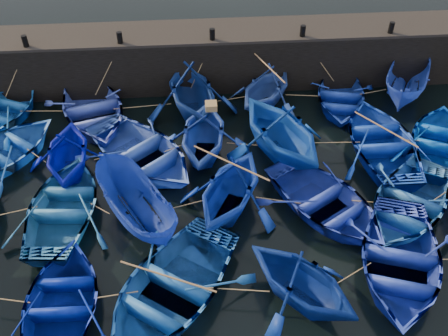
{
  "coord_description": "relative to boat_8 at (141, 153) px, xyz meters",
  "views": [
    {
      "loc": [
        -1.11,
        -10.55,
        12.8
      ],
      "look_at": [
        0.0,
        3.2,
        0.7
      ],
      "focal_mm": 40.0,
      "sensor_mm": 36.0,
      "label": 1
    }
  ],
  "objects": [
    {
      "name": "boat_24",
      "position": [
        8.15,
        -5.9,
        -0.02
      ],
      "size": [
        5.25,
        6.18,
        1.09
      ],
      "primitive_type": "imported",
      "rotation": [
        0.0,
        0.0,
        -0.33
      ],
      "color": "#192E9E",
      "rests_on": "ground"
    },
    {
      "name": "boat_15",
      "position": [
        -0.03,
        -3.16,
        0.29
      ],
      "size": [
        3.67,
        4.63,
        1.7
      ],
      "primitive_type": "imported",
      "rotation": [
        0.0,
        0.0,
        3.68
      ],
      "color": "#143099",
      "rests_on": "ground"
    },
    {
      "name": "boat_14",
      "position": [
        -2.52,
        -2.62,
        -0.05
      ],
      "size": [
        3.94,
        5.21,
        1.02
      ],
      "primitive_type": "imported",
      "rotation": [
        0.0,
        0.0,
        3.05
      ],
      "color": "#1B598F",
      "rests_on": "ground"
    },
    {
      "name": "boat_10",
      "position": [
        5.43,
        0.11,
        0.72
      ],
      "size": [
        5.8,
        6.14,
        2.56
      ],
      "primitive_type": "imported",
      "rotation": [
        0.0,
        0.0,
        3.55
      ],
      "color": "#0A3BA3",
      "rests_on": "ground"
    },
    {
      "name": "boat_22",
      "position": [
        1.09,
        -6.37,
        0.01
      ],
      "size": [
        6.39,
        6.77,
        1.14
      ],
      "primitive_type": "imported",
      "rotation": [
        0.0,
        0.0,
        -0.61
      ],
      "color": "#144C9D",
      "rests_on": "ground"
    },
    {
      "name": "loose_oars",
      "position": [
        4.79,
        -1.39,
        1.08
      ],
      "size": [
        10.69,
        12.05,
        1.11
      ],
      "color": "#99724C",
      "rests_on": "ground"
    },
    {
      "name": "boat_18",
      "position": [
        9.36,
        -3.41,
        -0.05
      ],
      "size": [
        5.88,
        6.09,
        1.03
      ],
      "primitive_type": "imported",
      "rotation": [
        0.0,
        0.0,
        -0.68
      ],
      "color": "#1A5098",
      "rests_on": "ground"
    },
    {
      "name": "boat_11",
      "position": [
        9.52,
        -0.02,
        -0.01
      ],
      "size": [
        3.86,
        5.39,
        1.12
      ],
      "primitive_type": "imported",
      "rotation": [
        0.0,
        0.0,
        3.14
      ],
      "color": "#0A2D9E",
      "rests_on": "ground"
    },
    {
      "name": "boat_5",
      "position": [
        11.8,
        3.67,
        0.35
      ],
      "size": [
        3.81,
        4.99,
        1.82
      ],
      "primitive_type": "imported",
      "rotation": [
        0.0,
        0.0,
        -0.5
      ],
      "color": "#2644B9",
      "rests_on": "ground"
    },
    {
      "name": "boat_6",
      "position": [
        -5.35,
        0.6,
        -0.07
      ],
      "size": [
        5.71,
        5.88,
        1.0
      ],
      "primitive_type": "imported",
      "rotation": [
        0.0,
        0.0,
        2.45
      ],
      "color": "blue",
      "rests_on": "ground"
    },
    {
      "name": "boat_3",
      "position": [
        5.37,
        3.6,
        0.44
      ],
      "size": [
        4.93,
        5.03,
        2.01
      ],
      "primitive_type": "imported",
      "rotation": [
        0.0,
        0.0,
        -0.65
      ],
      "color": "#2A4AA2",
      "rests_on": "ground"
    },
    {
      "name": "boat_21",
      "position": [
        -1.97,
        -6.5,
        -0.1
      ],
      "size": [
        3.32,
        4.58,
        0.94
      ],
      "primitive_type": "imported",
      "rotation": [
        0.0,
        0.0,
        3.12
      ],
      "color": "#001383",
      "rests_on": "ground"
    },
    {
      "name": "boat_17",
      "position": [
        6.5,
        -3.2,
        -0.04
      ],
      "size": [
        5.74,
        6.19,
        1.05
      ],
      "primitive_type": "imported",
      "rotation": [
        0.0,
        0.0,
        0.56
      ],
      "color": "#1C2FA5",
      "rests_on": "ground"
    },
    {
      "name": "bollard_4",
      "position": [
        11.1,
        5.09,
        2.31
      ],
      "size": [
        0.24,
        0.24,
        0.5
      ],
      "primitive_type": "cylinder",
      "color": "black",
      "rests_on": "quay_top"
    },
    {
      "name": "quay_top",
      "position": [
        3.1,
        5.99,
        2.0
      ],
      "size": [
        26.0,
        2.5,
        0.12
      ],
      "primitive_type": "cube",
      "color": "black",
      "rests_on": "quay_wall"
    },
    {
      "name": "bollard_1",
      "position": [
        -0.9,
        5.09,
        2.31
      ],
      "size": [
        0.24,
        0.24,
        0.5
      ],
      "primitive_type": "cylinder",
      "color": "black",
      "rests_on": "quay_top"
    },
    {
      "name": "boat_23",
      "position": [
        4.9,
        -6.68,
        0.42
      ],
      "size": [
        4.91,
        4.94,
        1.97
      ],
      "primitive_type": "imported",
      "rotation": [
        0.0,
        0.0,
        0.75
      ],
      "color": "navy",
      "rests_on": "ground"
    },
    {
      "name": "boat_9",
      "position": [
        2.45,
        0.35,
        0.54
      ],
      "size": [
        4.18,
        4.67,
        2.21
      ],
      "primitive_type": "imported",
      "rotation": [
        0.0,
        0.0,
        3.0
      ],
      "color": "#1A3A96",
      "rests_on": "ground"
    },
    {
      "name": "boat_8",
      "position": [
        0.0,
        0.0,
        0.0
      ],
      "size": [
        6.48,
        6.65,
        1.13
      ],
      "primitive_type": "imported",
      "rotation": [
        0.0,
        0.0,
        0.71
      ],
      "color": "blue",
      "rests_on": "ground"
    },
    {
      "name": "boat_16",
      "position": [
        3.2,
        -2.77,
        0.52
      ],
      "size": [
        5.04,
        5.29,
        2.17
      ],
      "primitive_type": "imported",
      "rotation": [
        0.0,
        0.0,
        -0.47
      ],
      "color": "#0B2CA0",
      "rests_on": "ground"
    },
    {
      "name": "boat_2",
      "position": [
        2.05,
        3.29,
        0.65
      ],
      "size": [
        4.74,
        5.25,
        2.43
      ],
      "primitive_type": "imported",
      "rotation": [
        0.0,
        0.0,
        0.18
      ],
      "color": "navy",
      "rests_on": "ground"
    },
    {
      "name": "ground",
      "position": [
        3.1,
        -4.51,
        -0.56
      ],
      "size": [
        120.0,
        120.0,
        0.0
      ],
      "primitive_type": "plane",
      "color": "black",
      "rests_on": "ground"
    },
    {
      "name": "boat_1",
      "position": [
        -2.23,
        3.09,
        -0.01
      ],
      "size": [
        5.28,
        6.27,
        1.11
      ],
      "primitive_type": "imported",
      "rotation": [
        0.0,
        0.0,
        0.31
      ],
      "color": "blue",
      "rests_on": "ground"
    },
    {
      "name": "bollard_3",
      "position": [
        7.1,
        5.09,
        2.31
      ],
      "size": [
        0.24,
        0.24,
        0.5
      ],
      "primitive_type": "cylinder",
      "color": "black",
      "rests_on": "quay_top"
    },
    {
      "name": "boat_12",
      "position": [
        11.9,
        -0.13,
        -0.06
      ],
      "size": [
        5.27,
        5.92,
        1.01
      ],
      "primitive_type": "imported",
      "rotation": [
        0.0,
        0.0,
        2.69
      ],
      "color": "#0343C8",
      "rests_on": "ground"
    },
    {
      "name": "boat_4",
      "position": [
        8.7,
        3.37,
        -0.1
      ],
      "size": [
        4.21,
        5.14,
        0.93
      ],
      "primitive_type": "imported",
      "rotation": [
        0.0,
        0.0,
        -0.25
      ],
      "color": "navy",
      "rests_on": "ground"
    },
    {
      "name": "quay_wall",
      "position": [
        3.1,
        5.99,
        0.69
      ],
      "size": [
        26.0,
        2.5,
        2.5
      ],
      "primitive_type": "cube",
      "color": "black",
      "rests_on": "ground"
    },
    {
      "name": "mooring_ropes",
      "position": [
        3.01,
        0.38,
        0.31
      ],
      "size": [
        18.05,
        11.71,
        2.1
      ],
      "color": "tan",
      "rests_on": "ground"
    },
    {
      "name": "bollard_0",
      "position": [
        -4.9,
        5.09,
        2.31
      ],
      "size": [
        0.24,
        0.24,
        0.5
      ],
      "primitive_type": "cylinder",
      "color": "black",
      "rests_on": "quay_top"
    },
    {
      "name": "wooden_crate",
      "position": [
        2.75,
        0.35,
        1.77
      ],
      "size": [
        0.44,
        0.46,
        0.25
      ],
      "primitive_type": "cube",
      "color": "olive",
      "rests_on": "boat_9"
    },
    {
      "name": "boat_7",
      "position": [
        -2.67,
        -0.27,
        0.43
      ],
      "size": [
        3.5,
        3.99,
        1.99
      ],
      "primitive_type": "imported",
      "rotation": [
        0.0,
        0.0,
        3.21
      ],
      "color": "#0008A3",
      "rests_on": "ground"
    },
    {
      "name": "bollard_2",
      "position": [
        3.1,
        5.09,
        2.31
      ],
      "size": [
        0.24,
        0.24,
        0.5
      ],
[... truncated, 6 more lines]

